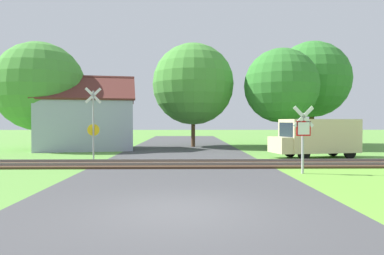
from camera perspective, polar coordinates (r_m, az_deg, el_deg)
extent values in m
plane|color=#5B933D|center=(8.23, -2.38, -13.77)|extent=(160.00, 160.00, 0.00)
cube|color=#424244|center=(10.18, -2.11, -10.89)|extent=(8.39, 80.00, 0.01)
cube|color=#422D1E|center=(16.49, -1.68, -6.15)|extent=(60.00, 2.60, 0.10)
cube|color=slate|center=(17.19, -1.66, -5.49)|extent=(60.00, 0.08, 0.12)
cube|color=slate|center=(15.77, -1.71, -6.08)|extent=(60.00, 0.08, 0.12)
cylinder|color=#9E9EA5|center=(14.46, 17.96, -2.54)|extent=(0.10, 0.10, 2.44)
cube|color=red|center=(14.38, 18.09, -0.14)|extent=(0.60, 0.10, 0.60)
cube|color=white|center=(14.36, 18.13, -0.14)|extent=(0.49, 0.07, 0.49)
cube|color=white|center=(14.38, 18.10, 1.71)|extent=(0.87, 0.13, 0.88)
cube|color=white|center=(14.38, 18.10, 1.71)|extent=(0.87, 0.13, 0.88)
cylinder|color=#9E9EA5|center=(19.10, -16.11, 0.29)|extent=(0.09, 0.09, 3.76)
cube|color=white|center=(19.21, -16.14, 5.15)|extent=(0.85, 0.28, 0.88)
cube|color=white|center=(19.21, -16.14, 5.15)|extent=(0.85, 0.28, 0.88)
cylinder|color=yellow|center=(19.17, -16.12, -0.39)|extent=(0.62, 0.21, 0.64)
cube|color=#99A3B7|center=(27.06, -17.04, 0.45)|extent=(7.46, 6.06, 3.74)
cube|color=#562823|center=(25.95, -17.35, 6.45)|extent=(7.41, 4.00, 2.01)
cube|color=#562823|center=(28.41, -16.80, 5.97)|extent=(7.41, 4.00, 2.01)
cube|color=brown|center=(27.05, -13.16, 6.32)|extent=(0.58, 0.58, 1.10)
cylinder|color=#513823|center=(28.63, 0.20, -0.53)|extent=(0.33, 0.33, 2.69)
sphere|color=#478E38|center=(28.79, 0.20, 7.23)|extent=(6.78, 6.78, 6.78)
cylinder|color=#513823|center=(28.13, -23.96, -1.10)|extent=(0.40, 0.40, 2.24)
sphere|color=#478E38|center=(28.23, -24.01, 6.24)|extent=(6.63, 6.63, 6.63)
cylinder|color=#513823|center=(32.57, 19.31, 0.18)|extent=(0.44, 0.44, 3.35)
sphere|color=#337A2D|center=(32.79, 19.35, 7.56)|extent=(6.77, 6.77, 6.77)
cylinder|color=#513823|center=(28.09, 14.62, -0.52)|extent=(0.36, 0.36, 2.75)
sphere|color=#337A2D|center=(28.23, 14.65, 6.77)|extent=(5.89, 5.89, 5.89)
cube|color=beige|center=(21.05, 20.45, -1.28)|extent=(4.49, 2.68, 1.90)
cube|color=beige|center=(19.87, 14.47, -2.82)|extent=(1.04, 1.91, 0.90)
cube|color=#19232D|center=(20.00, 15.43, -0.42)|extent=(0.35, 1.59, 0.85)
cube|color=navy|center=(21.88, 19.10, -2.06)|extent=(3.71, 0.74, 0.16)
cylinder|color=black|center=(21.06, 16.01, -3.85)|extent=(0.70, 0.31, 0.68)
cylinder|color=black|center=(19.71, 18.15, -4.19)|extent=(0.70, 0.31, 0.68)
cylinder|color=black|center=(22.55, 22.43, -3.57)|extent=(0.70, 0.31, 0.68)
cylinder|color=black|center=(21.29, 24.82, -3.85)|extent=(0.70, 0.31, 0.68)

